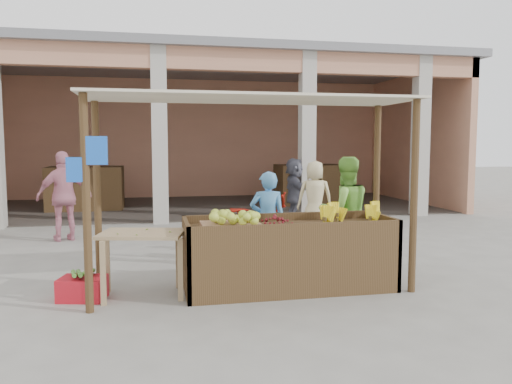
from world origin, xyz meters
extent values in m
plane|color=slate|center=(0.00, 0.00, 0.00)|extent=(60.00, 60.00, 0.00)
cube|color=tan|center=(0.00, 11.40, 2.00)|extent=(14.00, 0.20, 4.00)
cube|color=tan|center=(6.90, 8.50, 2.00)|extent=(0.20, 6.00, 4.00)
cube|color=tan|center=(0.00, 5.65, 3.75)|extent=(14.00, 0.30, 0.50)
cube|color=slate|center=(0.00, 8.50, 4.10)|extent=(14.40, 6.40, 0.20)
cube|color=#A8A49A|center=(-1.00, 5.65, 2.00)|extent=(0.35, 0.35, 4.00)
cube|color=#A8A49A|center=(2.50, 5.65, 2.00)|extent=(0.35, 0.35, 4.00)
cube|color=#A8A49A|center=(5.50, 5.65, 2.00)|extent=(0.35, 0.35, 4.00)
cube|color=#4D361F|center=(-3.00, 8.50, 0.60)|extent=(2.00, 1.20, 1.20)
cube|color=#4D361F|center=(3.50, 8.50, 0.60)|extent=(2.00, 1.20, 1.20)
cube|color=#4D361F|center=(0.50, 0.00, 0.40)|extent=(2.60, 0.95, 0.80)
cylinder|color=#4D361F|center=(-1.85, -0.45, 1.18)|extent=(0.09, 0.09, 2.35)
cylinder|color=#4D361F|center=(1.95, -0.45, 1.18)|extent=(0.09, 0.09, 2.35)
cylinder|color=#4D361F|center=(-1.85, 0.60, 1.18)|extent=(0.09, 0.09, 2.35)
cylinder|color=#4D361F|center=(1.95, 0.60, 1.18)|extent=(0.09, 0.09, 2.35)
cube|color=beige|center=(0.05, 0.08, 2.37)|extent=(4.00, 1.35, 0.03)
cube|color=blue|center=(-1.73, -0.45, 1.75)|extent=(0.22, 0.08, 0.30)
cube|color=blue|center=(-1.95, -0.45, 1.55)|extent=(0.18, 0.07, 0.26)
cube|color=#9F7252|center=(-0.24, -0.05, 0.83)|extent=(0.71, 0.62, 0.06)
ellipsoid|color=#D8DC40|center=(-0.24, -0.05, 0.93)|extent=(0.61, 0.53, 0.13)
ellipsoid|color=maroon|center=(0.33, 0.05, 0.88)|extent=(0.48, 0.40, 0.15)
cube|color=tan|center=(-1.29, 0.03, 0.76)|extent=(1.08, 0.83, 0.04)
cube|color=tan|center=(-1.72, -0.24, 0.37)|extent=(0.06, 0.06, 0.74)
cube|color=tan|center=(-0.86, -0.24, 0.37)|extent=(0.06, 0.06, 0.74)
cube|color=tan|center=(-1.72, 0.30, 0.37)|extent=(0.06, 0.06, 0.74)
cube|color=tan|center=(-0.86, 0.30, 0.37)|extent=(0.06, 0.06, 0.74)
cube|color=red|center=(-1.99, 0.04, 0.13)|extent=(0.58, 0.47, 0.27)
ellipsoid|color=maroon|center=(2.71, 5.25, 0.26)|extent=(0.39, 0.39, 0.53)
ellipsoid|color=maroon|center=(3.02, 5.30, 0.26)|extent=(0.39, 0.39, 0.53)
ellipsoid|color=maroon|center=(2.87, 5.52, 0.26)|extent=(0.39, 0.39, 0.53)
imported|color=#4D97D8|center=(0.46, 1.03, 0.76)|extent=(0.63, 0.50, 1.52)
imported|color=#8CD950|center=(1.61, 0.90, 0.86)|extent=(0.83, 0.49, 1.72)
imported|color=maroon|center=(0.49, 2.23, 0.52)|extent=(1.31, 2.12, 1.04)
imported|color=#CB7C8F|center=(-2.79, 3.89, 0.90)|extent=(1.19, 0.89, 1.80)
imported|color=tan|center=(2.11, 3.83, 0.82)|extent=(0.87, 0.65, 1.64)
imported|color=#444550|center=(2.14, 5.47, 0.79)|extent=(0.65, 1.47, 1.57)
camera|label=1|loc=(-1.14, -5.96, 1.81)|focal=35.00mm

